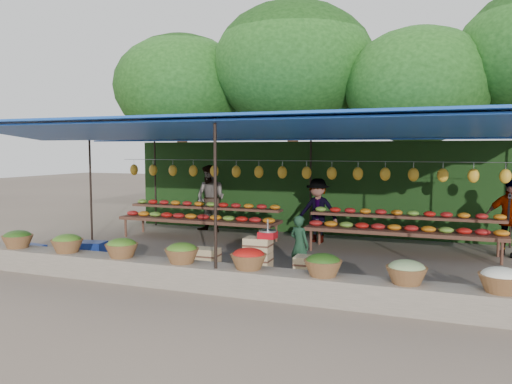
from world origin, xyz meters
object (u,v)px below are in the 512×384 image
at_px(crate_counter, 256,264).
at_px(blue_crate_front, 32,252).
at_px(weighing_scale, 268,234).
at_px(vendor_seated, 299,245).
at_px(blue_crate_back, 92,250).

xyz_separation_m(crate_counter, blue_crate_front, (-5.00, -0.06, -0.16)).
distance_m(weighing_scale, vendor_seated, 0.85).
bearing_deg(crate_counter, blue_crate_back, 172.62).
height_order(crate_counter, blue_crate_front, crate_counter).
xyz_separation_m(vendor_seated, blue_crate_front, (-5.56, -0.77, -0.40)).
xyz_separation_m(crate_counter, blue_crate_back, (-3.94, 0.51, -0.14)).
distance_m(crate_counter, weighing_scale, 0.57).
xyz_separation_m(weighing_scale, vendor_seated, (0.36, 0.71, -0.30)).
height_order(crate_counter, vendor_seated, vendor_seated).
xyz_separation_m(weighing_scale, blue_crate_front, (-5.20, -0.06, -0.70)).
bearing_deg(crate_counter, vendor_seated, 51.67).
bearing_deg(vendor_seated, blue_crate_front, 30.84).
bearing_deg(blue_crate_back, weighing_scale, -16.67).
distance_m(crate_counter, blue_crate_front, 5.00).
bearing_deg(weighing_scale, vendor_seated, 63.29).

